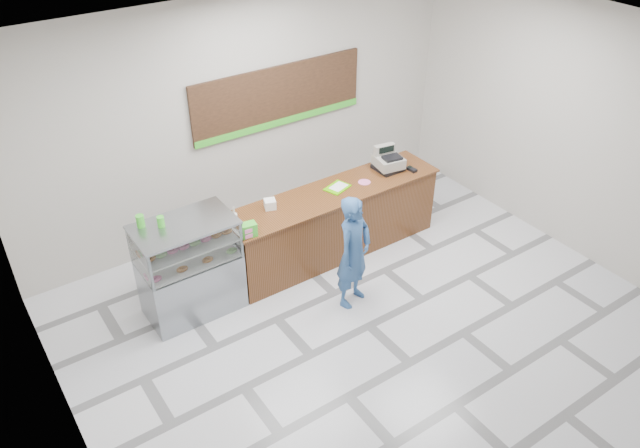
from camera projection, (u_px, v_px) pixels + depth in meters
floor at (369, 326)px, 7.88m from camera, size 7.00×7.00×0.00m
back_wall at (245, 117)px, 8.95m from camera, size 7.00×0.00×7.00m
ceiling at (385, 54)px, 5.92m from camera, size 7.00×7.00×0.00m
sales_counter at (334, 222)px, 8.91m from camera, size 3.26×0.76×1.03m
display_case at (190, 267)px, 7.78m from camera, size 1.22×0.72×1.33m
menu_board at (279, 97)px, 9.08m from camera, size 2.80×0.06×0.90m
cash_register at (388, 161)px, 9.07m from camera, size 0.43×0.45×0.35m
card_terminal at (412, 169)px, 9.10m from camera, size 0.09×0.17×0.04m
serving_tray at (337, 187)px, 8.69m from camera, size 0.40×0.34×0.02m
napkin_box at (270, 204)px, 8.23m from camera, size 0.19×0.19×0.13m
straw_cup at (234, 218)px, 7.95m from camera, size 0.08×0.08×0.12m
promo_box at (248, 230)px, 7.68m from camera, size 0.22×0.16×0.18m
donut_decal at (364, 182)px, 8.83m from camera, size 0.18×0.18×0.00m
green_cup_left at (140, 221)px, 7.33m from camera, size 0.10×0.10×0.15m
green_cup_right at (161, 222)px, 7.33m from camera, size 0.09×0.09×0.14m
customer at (354, 252)px, 7.86m from camera, size 0.67×0.55×1.57m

